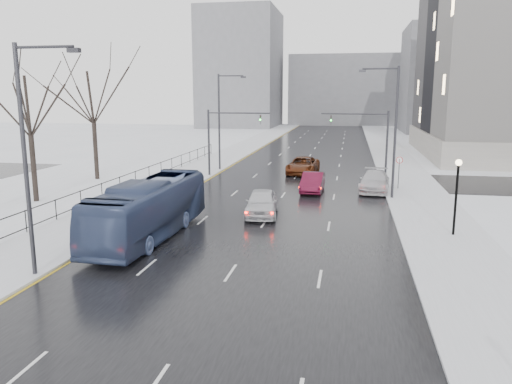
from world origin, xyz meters
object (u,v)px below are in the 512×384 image
Objects in this scene: streetlight_l_far at (221,117)px; sedan_right_far at (374,181)px; tree_park_e at (97,180)px; streetlight_l_near at (29,151)px; streetlight_r_mid at (392,126)px; lamppost_r_mid at (457,186)px; no_uturn_sign at (399,163)px; sedan_right_near at (313,182)px; mast_signal_right at (375,137)px; sedan_right_cross at (303,165)px; tree_park_d at (37,202)px; bus at (150,209)px; mast_signal_left at (219,135)px; sedan_center_near at (262,203)px.

sedan_right_far is (15.37, -8.96, -4.74)m from streetlight_l_far.
tree_park_e is 26.61m from streetlight_l_near.
streetlight_l_near is (-16.33, -20.00, 0.00)m from streetlight_r_mid.
streetlight_r_mid and streetlight_l_near have the same top height.
no_uturn_sign is (-1.80, 14.00, -0.64)m from lamppost_r_mid.
no_uturn_sign reaches higher than sedan_right_near.
lamppost_r_mid is 14.87m from sedan_right_near.
sedan_right_cross is (-6.83, 3.16, -3.22)m from mast_signal_right.
tree_park_d is 2.92× the size of lamppost_r_mid.
sedan_right_cross is (18.30, 17.16, 0.89)m from tree_park_d.
tree_park_e is at bearing 154.38° from lamppost_r_mid.
bus is (-14.99, -17.20, -0.64)m from no_uturn_sign.
sedan_right_cross is at bearing 116.39° from lamppost_r_mid.
mast_signal_left is at bearing 166.54° from sedan_right_far.
sedan_center_near is (6.83, -15.06, -3.20)m from mast_signal_left.
mast_signal_left reaches higher than bus.
no_uturn_sign is 0.47× the size of sedan_right_far.
lamppost_r_mid is 0.66× the size of mast_signal_left.
lamppost_r_mid is 0.37× the size of bus.
streetlight_r_mid is 2.34× the size of lamppost_r_mid.
lamppost_r_mid is 0.89× the size of sedan_right_near.
streetlight_r_mid and streetlight_l_far have the same top height.
sedan_right_cross is 10.53m from sedan_right_far.
tree_park_e is 21.28m from bus.
lamppost_r_mid reaches higher than bus.
streetlight_l_near reaches higher than mast_signal_right.
bus reaches higher than sedan_right_cross.
lamppost_r_mid is at bearing -82.67° from no_uturn_sign.
sedan_right_far is (-2.00, -0.96, -1.43)m from no_uturn_sign.
sedan_right_near is at bearing -33.13° from mast_signal_left.
sedan_center_near reaches higher than sedan_right_cross.
tree_park_d reaches higher than sedan_right_far.
no_uturn_sign reaches higher than sedan_right_far.
streetlight_r_mid is 1.00× the size of streetlight_l_near.
mast_signal_right is at bearing 56.66° from sedan_center_near.
streetlight_l_far is 1.54× the size of mast_signal_right.
mast_signal_right reaches higher than bus.
sedan_right_far is at bearing 46.79° from sedan_center_near.
sedan_right_near is at bearing -76.32° from sedan_right_cross.
tree_park_e reaches higher than lamppost_r_mid.
bus is at bearing -116.59° from sedan_right_near.
sedan_right_far is (25.40, -0.96, 0.88)m from tree_park_e.
streetlight_r_mid is 10.73m from lamppost_r_mid.
mast_signal_right is 2.41× the size of no_uturn_sign.
tree_park_d is 29.23m from lamppost_r_mid.
streetlight_l_near is 24.59m from sedan_right_near.
sedan_right_cross is at bearing 155.16° from mast_signal_right.
tree_park_d is 25.10m from sedan_right_cross.
no_uturn_sign is at bearing 50.33° from bus.
sedan_right_cross is at bearing 134.92° from sedan_right_far.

